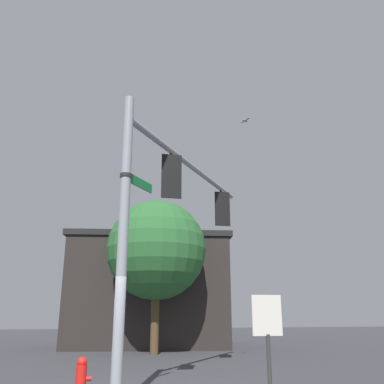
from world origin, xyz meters
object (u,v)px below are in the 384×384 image
object	(u,v)px
traffic_light_mid_inner	(221,210)
fire_hydrant	(81,376)
historical_marker	(268,334)
bird_flying	(245,120)
street_name_sign	(134,180)
traffic_light_nearest_pole	(170,178)

from	to	relation	value
traffic_light_mid_inner	fire_hydrant	xyz separation A→B (m)	(-4.27, -3.29, -4.86)
historical_marker	bird_flying	bearing A→B (deg)	73.67
historical_marker	traffic_light_mid_inner	bearing A→B (deg)	82.60
street_name_sign	historical_marker	bearing A→B (deg)	-23.31
traffic_light_nearest_pole	bird_flying	bearing A→B (deg)	33.44
traffic_light_mid_inner	bird_flying	size ratio (longest dim) A/B	3.80
traffic_light_mid_inner	fire_hydrant	world-z (taller)	traffic_light_mid_inner
traffic_light_nearest_pole	traffic_light_mid_inner	xyz separation A→B (m)	(2.30, 3.21, 0.00)
bird_flying	street_name_sign	bearing A→B (deg)	-139.21
street_name_sign	bird_flying	xyz separation A→B (m)	(3.90, 3.37, 3.49)
traffic_light_mid_inner	street_name_sign	distance (m)	5.79
traffic_light_mid_inner	historical_marker	distance (m)	7.02
traffic_light_nearest_pole	street_name_sign	xyz separation A→B (m)	(-1.04, -1.48, -0.60)
street_name_sign	traffic_light_nearest_pole	bearing A→B (deg)	54.79
street_name_sign	fire_hydrant	world-z (taller)	street_name_sign
traffic_light_mid_inner	bird_flying	world-z (taller)	bird_flying
fire_hydrant	street_name_sign	bearing A→B (deg)	-56.32
street_name_sign	historical_marker	world-z (taller)	street_name_sign
traffic_light_mid_inner	fire_hydrant	bearing A→B (deg)	-142.39
fire_hydrant	bird_flying	bearing A→B (deg)	22.16
fire_hydrant	historical_marker	bearing A→B (deg)	-35.53
bird_flying	fire_hydrant	world-z (taller)	bird_flying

